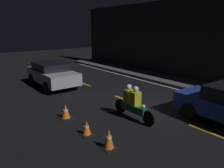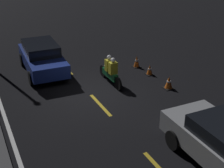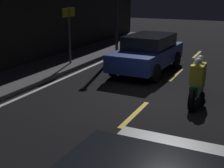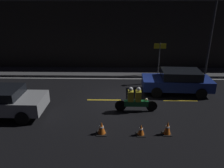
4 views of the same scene
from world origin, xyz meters
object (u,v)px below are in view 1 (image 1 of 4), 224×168
(motorcycle, at_px, (133,103))
(traffic_cone_mid, at_px, (87,128))
(traffic_cone_far, at_px, (109,139))
(hatchback_silver, at_px, (52,74))
(traffic_cone_near, at_px, (66,112))

(motorcycle, relative_size, traffic_cone_mid, 4.34)
(motorcycle, bearing_deg, traffic_cone_far, -59.48)
(traffic_cone_far, bearing_deg, traffic_cone_mid, -176.16)
(hatchback_silver, height_order, traffic_cone_near, hatchback_silver)
(motorcycle, xyz_separation_m, traffic_cone_mid, (0.10, -2.21, -0.39))
(hatchback_silver, xyz_separation_m, traffic_cone_far, (8.02, -1.61, -0.48))
(traffic_cone_mid, bearing_deg, traffic_cone_near, 177.82)
(traffic_cone_mid, relative_size, traffic_cone_far, 0.81)
(traffic_cone_near, xyz_separation_m, traffic_cone_mid, (1.73, -0.07, -0.03))
(traffic_cone_near, distance_m, traffic_cone_mid, 1.73)
(hatchback_silver, bearing_deg, traffic_cone_near, -16.88)
(traffic_cone_near, bearing_deg, motorcycle, 52.75)
(traffic_cone_near, bearing_deg, hatchback_silver, 162.49)
(hatchback_silver, xyz_separation_m, motorcycle, (6.76, 0.52, -0.15))
(traffic_cone_mid, distance_m, traffic_cone_far, 1.17)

